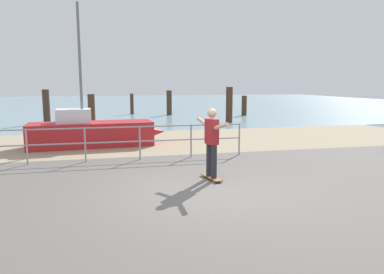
% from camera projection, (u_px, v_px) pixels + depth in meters
% --- Properties ---
extents(ground_plane, '(24.00, 10.00, 0.04)m').
position_uv_depth(ground_plane, '(216.00, 208.00, 6.76)').
color(ground_plane, '#605B56').
rests_on(ground_plane, ground).
extents(beach_strip, '(24.00, 6.00, 0.04)m').
position_uv_depth(beach_strip, '(159.00, 141.00, 14.47)').
color(beach_strip, tan).
rests_on(beach_strip, ground).
extents(sea_surface, '(72.00, 50.00, 0.04)m').
position_uv_depth(sea_surface, '(126.00, 103.00, 41.45)').
color(sea_surface, '#75939E').
rests_on(sea_surface, ground).
extents(railing_fence, '(11.20, 0.05, 1.05)m').
position_uv_depth(railing_fence, '(56.00, 140.00, 10.33)').
color(railing_fence, gray).
rests_on(railing_fence, ground).
extents(sailboat, '(5.02, 1.74, 5.11)m').
position_uv_depth(sailboat, '(96.00, 132.00, 13.25)').
color(sailboat, '#B21E23').
rests_on(sailboat, ground).
extents(skateboard, '(0.37, 0.82, 0.08)m').
position_uv_depth(skateboard, '(211.00, 177.00, 8.68)').
color(skateboard, brown).
rests_on(skateboard, ground).
extents(skateboarder, '(0.41, 1.43, 1.65)m').
position_uv_depth(skateboarder, '(212.00, 139.00, 8.54)').
color(skateboarder, '#26262B').
rests_on(skateboarder, skateboard).
extents(groyne_post_0, '(0.39, 0.39, 1.96)m').
position_uv_depth(groyne_post_0, '(46.00, 107.00, 20.60)').
color(groyne_post_0, '#422D1E').
rests_on(groyne_post_0, ground).
extents(groyne_post_1, '(0.37, 0.37, 1.73)m').
position_uv_depth(groyne_post_1, '(92.00, 110.00, 19.26)').
color(groyne_post_1, '#422D1E').
rests_on(groyne_post_1, ground).
extents(groyne_post_2, '(0.25, 0.25, 1.54)m').
position_uv_depth(groyne_post_2, '(132.00, 104.00, 26.81)').
color(groyne_post_2, '#422D1E').
rests_on(groyne_post_2, ground).
extents(groyne_post_3, '(0.38, 0.38, 1.79)m').
position_uv_depth(groyne_post_3, '(169.00, 103.00, 26.02)').
color(groyne_post_3, '#422D1E').
rests_on(groyne_post_3, ground).
extents(groyne_post_4, '(0.39, 0.39, 2.10)m').
position_uv_depth(groyne_post_4, '(229.00, 105.00, 20.96)').
color(groyne_post_4, '#422D1E').
rests_on(groyne_post_4, ground).
extents(groyne_post_5, '(0.36, 0.36, 1.43)m').
position_uv_depth(groyne_post_5, '(244.00, 106.00, 25.71)').
color(groyne_post_5, '#422D1E').
rests_on(groyne_post_5, ground).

